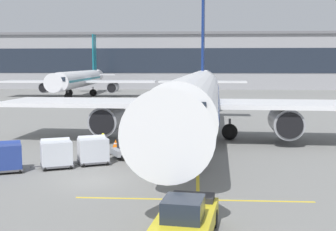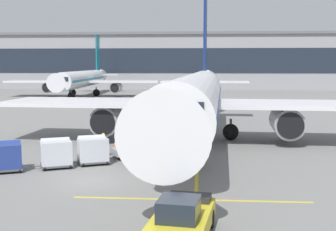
{
  "view_description": "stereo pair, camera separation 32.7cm",
  "coord_description": "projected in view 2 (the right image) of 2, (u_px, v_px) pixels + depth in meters",
  "views": [
    {
      "loc": [
        5.88,
        -24.84,
        6.76
      ],
      "look_at": [
        3.89,
        6.47,
        3.12
      ],
      "focal_mm": 47.37,
      "sensor_mm": 36.0,
      "label": 1
    },
    {
      "loc": [
        6.2,
        -24.82,
        6.76
      ],
      "look_at": [
        3.89,
        6.47,
        3.12
      ],
      "focal_mm": 47.37,
      "sensor_mm": 36.0,
      "label": 2
    }
  ],
  "objects": [
    {
      "name": "distant_airplane",
      "position": [
        83.0,
        79.0,
        92.6
      ],
      "size": [
        31.88,
        40.79,
        13.93
      ],
      "color": "white",
      "rests_on": "ground"
    },
    {
      "name": "apron_guidance_line_lead_in",
      "position": [
        198.0,
        142.0,
        38.5
      ],
      "size": [
        0.2,
        110.0,
        0.01
      ],
      "color": "yellow",
      "rests_on": "ground"
    },
    {
      "name": "ground_crew_by_loader",
      "position": [
        130.0,
        149.0,
        30.33
      ],
      "size": [
        0.3,
        0.56,
        1.74
      ],
      "color": "black",
      "rests_on": "ground"
    },
    {
      "name": "baggage_cart_third",
      "position": [
        5.0,
        156.0,
        27.9
      ],
      "size": [
        2.81,
        2.27,
        1.91
      ],
      "color": "#515156",
      "rests_on": "ground"
    },
    {
      "name": "belt_loader",
      "position": [
        139.0,
        145.0,
        32.34
      ],
      "size": [
        5.15,
        3.71,
        3.19
      ],
      "color": "#A3A8B2",
      "rests_on": "ground"
    },
    {
      "name": "parked_airplane",
      "position": [
        196.0,
        98.0,
        38.84
      ],
      "size": [
        34.36,
        44.84,
        14.99
      ],
      "color": "white",
      "rests_on": "ground"
    },
    {
      "name": "baggage_cart_lead",
      "position": [
        93.0,
        149.0,
        30.06
      ],
      "size": [
        2.81,
        2.27,
        1.91
      ],
      "color": "#515156",
      "rests_on": "ground"
    },
    {
      "name": "ground_plane",
      "position": [
        93.0,
        181.0,
        25.82
      ],
      "size": [
        600.0,
        600.0,
        0.0
      ],
      "primitive_type": "plane",
      "color": "slate"
    },
    {
      "name": "apron_guidance_line_stop_bar",
      "position": [
        191.0,
        200.0,
        22.19
      ],
      "size": [
        12.0,
        0.2,
        0.01
      ],
      "color": "yellow",
      "rests_on": "ground"
    },
    {
      "name": "pushback_tug",
      "position": [
        182.0,
        218.0,
        17.14
      ],
      "size": [
        2.69,
        4.65,
        1.83
      ],
      "color": "gold",
      "rests_on": "ground"
    },
    {
      "name": "baggage_cart_second",
      "position": [
        56.0,
        153.0,
        28.98
      ],
      "size": [
        2.81,
        2.27,
        1.91
      ],
      "color": "#515156",
      "rests_on": "ground"
    },
    {
      "name": "safety_cone_wingtip",
      "position": [
        116.0,
        144.0,
        35.46
      ],
      "size": [
        0.71,
        0.71,
        0.79
      ],
      "color": "black",
      "rests_on": "ground"
    },
    {
      "name": "ground_crew_by_carts",
      "position": [
        103.0,
        143.0,
        32.5
      ],
      "size": [
        0.56,
        0.32,
        1.74
      ],
      "color": "#514C42",
      "rests_on": "ground"
    },
    {
      "name": "safety_cone_engine_keepout",
      "position": [
        102.0,
        141.0,
        37.18
      ],
      "size": [
        0.59,
        0.59,
        0.67
      ],
      "color": "black",
      "rests_on": "ground"
    },
    {
      "name": "terminal_building",
      "position": [
        148.0,
        61.0,
        129.79
      ],
      "size": [
        142.87,
        22.35,
        15.36
      ],
      "color": "#939399",
      "rests_on": "ground"
    }
  ]
}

